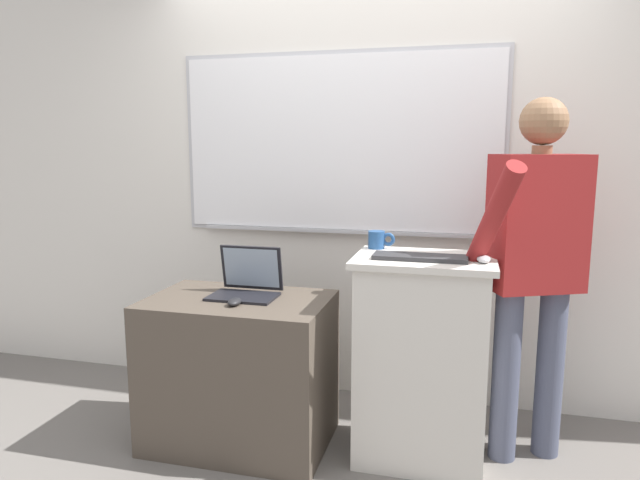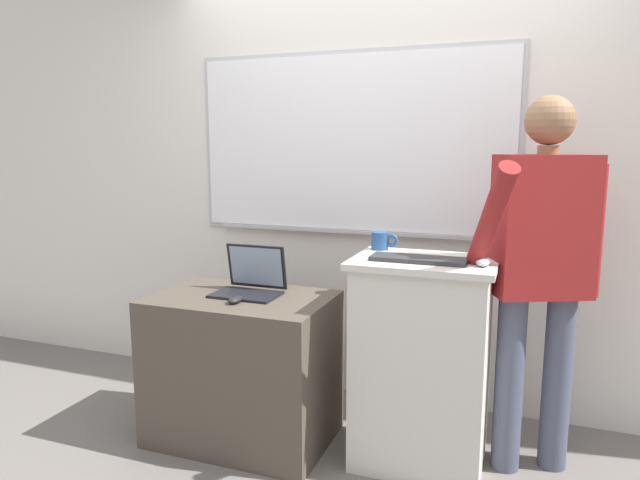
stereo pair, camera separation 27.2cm
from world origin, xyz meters
The scene contains 9 objects.
back_wall centered at (-0.01, 1.15, 1.48)m, with size 6.40×0.17×2.95m.
lectern_podium centered at (0.38, 0.44, 0.50)m, with size 0.65×0.48×1.00m.
side_desk centered at (-0.53, 0.35, 0.38)m, with size 0.91×0.60×0.76m.
person_presenter centered at (0.88, 0.57, 1.01)m, with size 0.60×0.68×1.74m.
laptop centered at (-0.51, 0.43, 0.84)m, with size 0.33×0.26×0.25m.
wireless_keyboard centered at (0.36, 0.38, 1.01)m, with size 0.43×0.14×0.02m.
computer_mouse_by_laptop centered at (-0.50, 0.23, 0.78)m, with size 0.06×0.10×0.03m.
computer_mouse_by_keyboard centered at (0.64, 0.37, 1.02)m, with size 0.06×0.10×0.03m.
coffee_mug centered at (0.13, 0.60, 1.05)m, with size 0.14×0.08×0.09m.
Camera 1 is at (0.56, -2.22, 1.52)m, focal length 32.00 mm.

